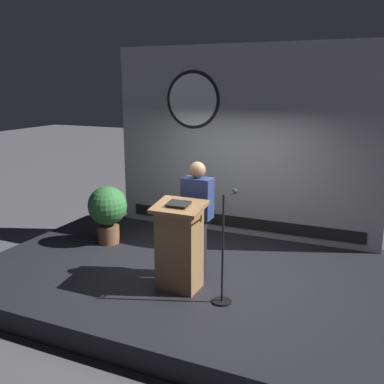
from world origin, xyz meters
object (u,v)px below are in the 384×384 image
Objects in this scene: speaker_person at (197,219)px; microphone_stand at (224,264)px; podium at (179,246)px; potted_plant at (108,209)px.

speaker_person is 0.90m from microphone_stand.
podium reaches higher than potted_plant.
podium is 0.86× the size of microphone_stand.
speaker_person is 1.18× the size of microphone_stand.
podium is 0.67m from microphone_stand.
podium is 2.12m from potted_plant.
microphone_stand is (0.61, -0.57, -0.34)m from speaker_person.
microphone_stand is at bearing -43.33° from speaker_person.
speaker_person is at bearing 136.67° from microphone_stand.
potted_plant is (-2.49, 1.15, 0.11)m from microphone_stand.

